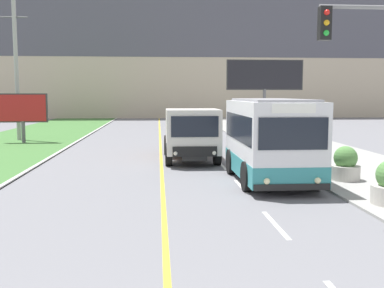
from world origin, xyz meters
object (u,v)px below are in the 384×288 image
at_px(billboard_large, 265,77).
at_px(city_bus, 271,140).
at_px(billboard_small, 22,109).
at_px(dump_truck, 191,135).
at_px(traffic_light_mast, 378,77).
at_px(planter_round_third, 310,153).
at_px(planter_round_far, 286,143).
at_px(utility_pole_far, 16,70).
at_px(planter_round_second, 345,165).

bearing_deg(billboard_large, city_bus, -102.67).
distance_m(billboard_large, billboard_small, 17.46).
distance_m(dump_truck, traffic_light_mast, 11.23).
xyz_separation_m(planter_round_third, planter_round_far, (-0.06, 3.65, 0.02)).
bearing_deg(city_bus, planter_round_third, 51.78).
bearing_deg(billboard_large, planter_round_third, -95.13).
xyz_separation_m(utility_pole_far, planter_round_second, (16.55, -16.23, -4.21)).
distance_m(city_bus, planter_round_second, 2.91).
xyz_separation_m(city_bus, planter_round_third, (2.70, 3.43, -0.92)).
xyz_separation_m(traffic_light_mast, planter_round_far, (1.30, 12.29, -3.01)).
distance_m(traffic_light_mast, planter_round_second, 6.00).
distance_m(city_bus, billboard_large, 18.40).
height_order(planter_round_second, planter_round_far, planter_round_far).
bearing_deg(traffic_light_mast, utility_pole_far, 125.51).
height_order(dump_truck, planter_round_third, dump_truck).
height_order(utility_pole_far, billboard_large, utility_pole_far).
bearing_deg(billboard_large, traffic_light_mast, -96.56).
bearing_deg(utility_pole_far, planter_round_third, -37.34).
relative_size(city_bus, dump_truck, 0.88).
bearing_deg(dump_truck, billboard_small, 138.84).
bearing_deg(planter_round_far, dump_truck, -158.82).
distance_m(dump_truck, planter_round_far, 5.59).
relative_size(dump_truck, planter_round_third, 5.18).
distance_m(billboard_large, planter_round_third, 14.86).
distance_m(planter_round_second, planter_round_far, 7.30).
distance_m(city_bus, dump_truck, 5.67).
bearing_deg(billboard_large, billboard_small, -168.26).
xyz_separation_m(billboard_large, planter_round_second, (-1.23, -17.94, -3.84)).
xyz_separation_m(city_bus, planter_round_second, (2.75, -0.22, -0.91)).
xyz_separation_m(dump_truck, billboard_large, (6.51, 12.65, 3.17)).
xyz_separation_m(dump_truck, planter_round_third, (5.23, -1.64, -0.69)).
height_order(utility_pole_far, traffic_light_mast, utility_pole_far).
height_order(traffic_light_mast, planter_round_second, traffic_light_mast).
bearing_deg(traffic_light_mast, planter_round_third, 81.08).
bearing_deg(city_bus, planter_round_far, 69.51).
distance_m(dump_truck, billboard_large, 14.57).
bearing_deg(planter_round_third, billboard_small, 145.50).
bearing_deg(planter_round_second, traffic_light_mast, -105.78).
relative_size(billboard_large, planter_round_second, 4.66).
height_order(city_bus, dump_truck, city_bus).
bearing_deg(city_bus, traffic_light_mast, -75.51).
bearing_deg(planter_round_third, city_bus, -128.22).
height_order(dump_truck, utility_pole_far, utility_pole_far).
bearing_deg(planter_round_second, planter_round_far, 90.86).
relative_size(dump_truck, planter_round_second, 5.08).
bearing_deg(utility_pole_far, dump_truck, -44.16).
bearing_deg(dump_truck, traffic_light_mast, -69.35).
xyz_separation_m(utility_pole_far, planter_round_far, (16.44, -8.94, -4.20)).
height_order(billboard_large, planter_round_third, billboard_large).
distance_m(billboard_small, planter_round_far, 17.23).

